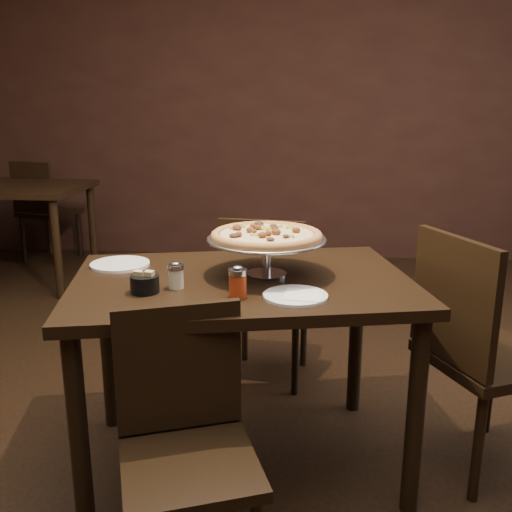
{
  "coord_description": "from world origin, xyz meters",
  "views": [
    {
      "loc": [
        0.28,
        -2.01,
        1.46
      ],
      "look_at": [
        0.08,
        0.13,
        0.88
      ],
      "focal_mm": 40.0,
      "sensor_mm": 36.0,
      "label": 1
    }
  ],
  "objects": [
    {
      "name": "chair_near",
      "position": [
        -0.08,
        -0.49,
        0.47
      ],
      "size": [
        0.52,
        0.52,
        0.86
      ],
      "rotation": [
        0.0,
        0.0,
        0.35
      ],
      "color": "black",
      "rests_on": "ground"
    },
    {
      "name": "room",
      "position": [
        0.06,
        0.03,
        1.4
      ],
      "size": [
        6.04,
        7.04,
        2.84
      ],
      "color": "black",
      "rests_on": "ground"
    },
    {
      "name": "chair_side",
      "position": [
        0.95,
        0.13,
        0.54
      ],
      "size": [
        0.61,
        0.61,
        0.99
      ],
      "rotation": [
        0.0,
        0.0,
        1.99
      ],
      "color": "black",
      "rests_on": "ground"
    },
    {
      "name": "serving_spatula",
      "position": [
        0.14,
        0.04,
        0.96
      ],
      "size": [
        0.14,
        0.14,
        0.02
      ],
      "rotation": [
        0.0,
        0.0,
        -0.92
      ],
      "color": "#B7B7BE",
      "rests_on": "pizza_stand"
    },
    {
      "name": "parmesan_shaker",
      "position": [
        -0.19,
        -0.07,
        0.85
      ],
      "size": [
        0.06,
        0.06,
        0.1
      ],
      "color": "beige",
      "rests_on": "dining_table"
    },
    {
      "name": "plate_near",
      "position": [
        0.25,
        -0.13,
        0.81
      ],
      "size": [
        0.23,
        0.23,
        0.01
      ],
      "primitive_type": "cylinder",
      "color": "white",
      "rests_on": "dining_table"
    },
    {
      "name": "pizza_stand",
      "position": [
        0.12,
        0.13,
        0.96
      ],
      "size": [
        0.47,
        0.47,
        0.19
      ],
      "color": "#B7B7BE",
      "rests_on": "dining_table"
    },
    {
      "name": "napkin_stack",
      "position": [
        0.27,
        -0.14,
        0.81
      ],
      "size": [
        0.14,
        0.14,
        0.01
      ],
      "primitive_type": "cube",
      "rotation": [
        0.0,
        0.0,
        -0.12
      ],
      "color": "white",
      "rests_on": "dining_table"
    },
    {
      "name": "plate_left",
      "position": [
        -0.49,
        0.21,
        0.81
      ],
      "size": [
        0.24,
        0.24,
        0.01
      ],
      "primitive_type": "cylinder",
      "color": "white",
      "rests_on": "dining_table"
    },
    {
      "name": "pepper_flake_shaker",
      "position": [
        0.05,
        -0.15,
        0.86
      ],
      "size": [
        0.07,
        0.07,
        0.11
      ],
      "color": "maroon",
      "rests_on": "dining_table"
    },
    {
      "name": "chair_far",
      "position": [
        0.07,
        0.79,
        0.5
      ],
      "size": [
        0.48,
        0.48,
        0.92
      ],
      "rotation": [
        0.0,
        0.0,
        3.02
      ],
      "color": "black",
      "rests_on": "ground"
    },
    {
      "name": "packet_caddy",
      "position": [
        -0.29,
        -0.13,
        0.84
      ],
      "size": [
        0.1,
        0.1,
        0.08
      ],
      "rotation": [
        0.0,
        0.0,
        -0.19
      ],
      "color": "black",
      "rests_on": "dining_table"
    },
    {
      "name": "background_table",
      "position": [
        -2.2,
        2.4,
        0.71
      ],
      "size": [
        1.31,
        0.87,
        0.82
      ],
      "color": "black",
      "rests_on": "ground"
    },
    {
      "name": "bg_chair_far",
      "position": [
        -2.2,
        3.08,
        0.52
      ],
      "size": [
        0.55,
        0.55,
        0.96
      ],
      "rotation": [
        0.0,
        0.0,
        2.87
      ],
      "color": "black",
      "rests_on": "ground"
    },
    {
      "name": "dining_table",
      "position": [
        0.03,
        0.08,
        0.7
      ],
      "size": [
        1.44,
        1.11,
        0.81
      ],
      "rotation": [
        0.0,
        0.0,
        0.21
      ],
      "color": "black",
      "rests_on": "ground"
    }
  ]
}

